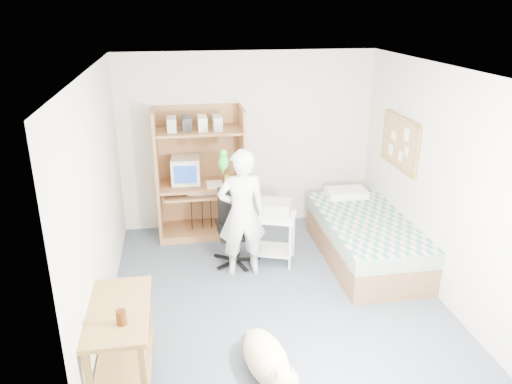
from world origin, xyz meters
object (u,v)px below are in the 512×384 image
office_chair (235,237)px  dog (268,361)px  bed (365,238)px  person (242,213)px  printer_cart (273,231)px  computer_hutch (201,178)px  side_desk (121,335)px

office_chair → dog: size_ratio=0.86×
bed → person: bearing=-176.5°
printer_cart → office_chair: bearing=-170.8°
office_chair → person: size_ratio=0.60×
computer_hutch → side_desk: bearing=-106.1°
bed → office_chair: bearing=172.9°
computer_hutch → side_desk: computer_hutch is taller
person → bed: bearing=-177.9°
bed → side_desk: size_ratio=2.02×
person → printer_cart: bearing=-154.5°
computer_hutch → bed: bearing=-29.3°
bed → person: 1.67m
dog → computer_hutch: bearing=87.5°
computer_hutch → printer_cart: 1.36m
side_desk → dog: (1.23, -0.15, -0.31)m
dog → person: bearing=79.6°
printer_cart → person: bearing=-133.3°
bed → printer_cart: (-1.17, 0.12, 0.14)m
side_desk → person: 2.15m
office_chair → person: bearing=-81.7°
person → printer_cart: (0.42, 0.21, -0.36)m
computer_hutch → printer_cart: bearing=-50.5°
side_desk → office_chair: bearing=59.1°
side_desk → printer_cart: side_desk is taller
office_chair → computer_hutch: bearing=109.9°
computer_hutch → side_desk: 3.08m
side_desk → printer_cart: size_ratio=1.54×
office_chair → dog: bearing=-90.8°
printer_cart → dog: bearing=-82.4°
computer_hutch → dog: bearing=-83.0°
person → computer_hutch: bearing=-72.8°
bed → side_desk: bearing=-147.5°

